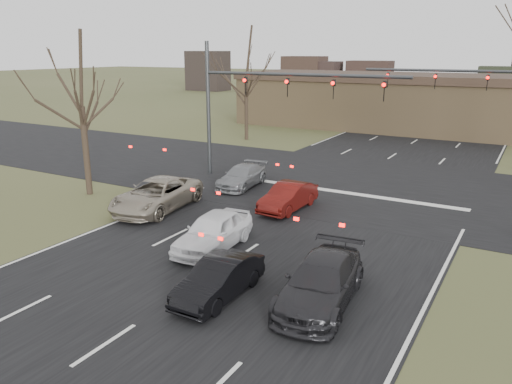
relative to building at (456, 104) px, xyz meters
The scene contains 14 objects.
ground 38.15m from the building, 93.01° to the right, with size 360.00×360.00×0.00m, color #454C28.
road_main 22.25m from the building, 95.19° to the left, with size 14.00×300.00×0.02m, color black.
road_cross 23.24m from the building, 94.97° to the right, with size 200.00×14.00×0.02m, color black.
building is the anchor object (origin of this frame).
mast_arm_near 26.14m from the building, 106.13° to the right, with size 12.12×0.24×8.00m.
mast_arm_far 15.75m from the building, 74.42° to the right, with size 11.12×0.24×8.00m.
tree_left_near 34.95m from the building, 112.87° to the right, with size 5.10×5.10×8.50m.
tree_left_far 20.39m from the building, 139.09° to the right, with size 5.70×5.70×9.50m.
car_silver_suv 33.48m from the building, 104.73° to the right, with size 2.48×5.38×1.49m, color gray.
car_white_sedan 35.29m from the building, 95.37° to the right, with size 1.70×4.22×1.44m, color white.
car_black_hatch 38.34m from the building, 91.34° to the right, with size 1.29×3.69×1.22m, color black.
car_charcoal_sedan 37.17m from the building, 86.91° to the right, with size 1.94×4.77×1.38m, color black.
car_grey_ahead 27.67m from the building, 105.00° to the right, with size 1.68×4.14×1.20m, color gray.
car_red_ahead 29.40m from the building, 95.84° to the right, with size 1.37×3.92×1.29m, color #4D0E0B.
Camera 1 is at (9.13, -11.97, 7.42)m, focal length 35.00 mm.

